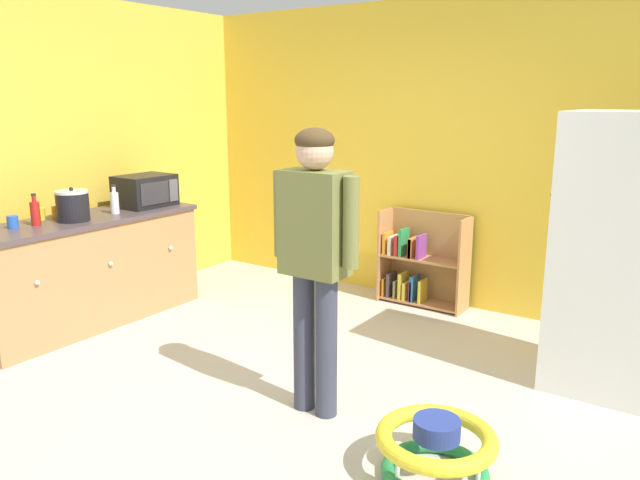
% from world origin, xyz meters
% --- Properties ---
extents(ground_plane, '(12.00, 12.00, 0.00)m').
position_xyz_m(ground_plane, '(0.00, 0.00, 0.00)').
color(ground_plane, beige).
rests_on(ground_plane, ground).
extents(back_wall, '(5.20, 0.06, 2.70)m').
position_xyz_m(back_wall, '(0.00, 2.33, 1.35)').
color(back_wall, gold).
rests_on(back_wall, ground).
extents(left_side_wall, '(0.06, 2.99, 2.70)m').
position_xyz_m(left_side_wall, '(-2.63, 0.80, 1.35)').
color(left_side_wall, gold).
rests_on(left_side_wall, ground).
extents(kitchen_counter, '(0.65, 1.93, 0.90)m').
position_xyz_m(kitchen_counter, '(-2.20, 0.13, 0.45)').
color(kitchen_counter, '#AB7C4D').
rests_on(kitchen_counter, ground).
extents(refrigerator, '(0.73, 0.68, 1.78)m').
position_xyz_m(refrigerator, '(1.61, 1.32, 0.89)').
color(refrigerator, white).
rests_on(refrigerator, ground).
extents(bookshelf, '(0.80, 0.28, 0.85)m').
position_xyz_m(bookshelf, '(-0.14, 2.14, 0.37)').
color(bookshelf, '#B87D4B').
rests_on(bookshelf, ground).
extents(standing_person, '(0.57, 0.22, 1.70)m').
position_xyz_m(standing_person, '(0.23, -0.05, 1.03)').
color(standing_person, '#383C4C').
rests_on(standing_person, ground).
extents(baby_walker, '(0.60, 0.60, 0.32)m').
position_xyz_m(baby_walker, '(1.12, -0.27, 0.16)').
color(baby_walker, '#268B4C').
rests_on(baby_walker, ground).
extents(microwave, '(0.37, 0.48, 0.28)m').
position_xyz_m(microwave, '(-2.19, 0.77, 1.04)').
color(microwave, black).
rests_on(microwave, kitchen_counter).
extents(crock_pot, '(0.26, 0.26, 0.27)m').
position_xyz_m(crock_pot, '(-2.14, 0.00, 1.02)').
color(crock_pot, black).
rests_on(crock_pot, kitchen_counter).
extents(clear_bottle, '(0.07, 0.07, 0.25)m').
position_xyz_m(clear_bottle, '(-2.12, 0.38, 1.00)').
color(clear_bottle, silver).
rests_on(clear_bottle, kitchen_counter).
extents(ketchup_bottle, '(0.07, 0.07, 0.25)m').
position_xyz_m(ketchup_bottle, '(-2.22, -0.27, 1.00)').
color(ketchup_bottle, red).
rests_on(ketchup_bottle, kitchen_counter).
extents(yellow_cup, '(0.08, 0.08, 0.09)m').
position_xyz_m(yellow_cup, '(-2.39, -0.13, 0.95)').
color(yellow_cup, yellow).
rests_on(yellow_cup, kitchen_counter).
extents(blue_cup, '(0.08, 0.08, 0.09)m').
position_xyz_m(blue_cup, '(-2.26, -0.43, 0.95)').
color(blue_cup, blue).
rests_on(blue_cup, kitchen_counter).
extents(orange_cup, '(0.08, 0.08, 0.09)m').
position_xyz_m(orange_cup, '(-2.41, 0.03, 0.95)').
color(orange_cup, orange).
rests_on(orange_cup, kitchen_counter).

